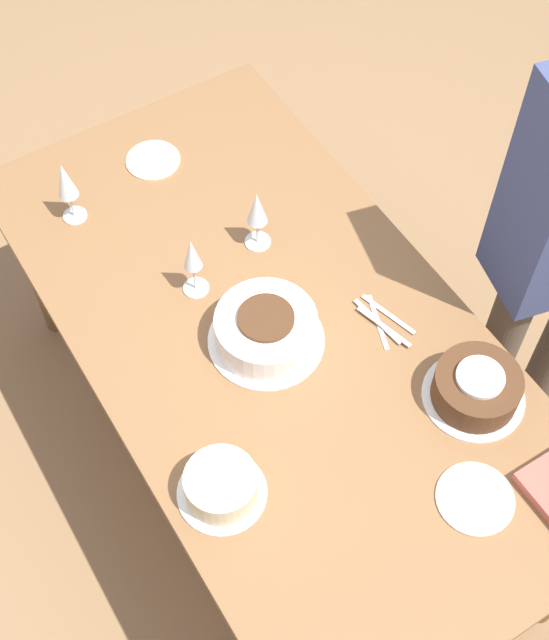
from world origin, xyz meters
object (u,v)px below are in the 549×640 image
Objects in this scene: cake_center_white at (266,330)px; cake_front_chocolate at (476,388)px; cake_back_decorated at (221,486)px; wine_glass_far at (192,258)px; wine_glass_extra at (66,182)px; wine_glass_near at (257,211)px.

cake_front_chocolate is (-0.40, -0.34, -0.00)m from cake_center_white.
cake_front_chocolate is 0.64m from cake_back_decorated.
wine_glass_extra is at bearing 22.86° from wine_glass_far.
cake_center_white is 1.44× the size of cake_back_decorated.
cake_center_white reaches higher than cake_back_decorated.
wine_glass_far is (-0.05, 0.22, 0.00)m from wine_glass_near.
wine_glass_near is at bearing 15.98° from cake_front_chocolate.
wine_glass_extra reaches higher than cake_center_white.
wine_glass_far is 0.42m from wine_glass_extra.
cake_center_white is 0.52m from cake_front_chocolate.
wine_glass_far is (0.53, -0.23, 0.09)m from cake_back_decorated.
wine_glass_near is (0.28, -0.14, 0.08)m from cake_center_white.
wine_glass_near reaches higher than cake_front_chocolate.
cake_center_white is 1.44× the size of wine_glass_extra.
cake_front_chocolate is 1.18m from wine_glass_extra.
wine_glass_far is at bearing 33.04° from cake_front_chocolate.
wine_glass_extra is (1.02, 0.58, 0.09)m from cake_front_chocolate.
wine_glass_far is (0.63, 0.41, 0.09)m from cake_front_chocolate.
wine_glass_extra is (0.92, -0.06, 0.10)m from cake_back_decorated.
cake_back_decorated is 0.58m from wine_glass_far.
cake_back_decorated is 1.00× the size of wine_glass_extra.
cake_center_white is 1.52× the size of wine_glass_near.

